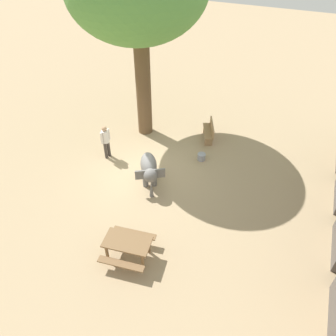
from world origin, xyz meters
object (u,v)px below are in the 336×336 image
at_px(elephant, 149,168).
at_px(feed_bucket, 201,157).
at_px(picnic_table_near, 128,245).
at_px(wooden_bench, 210,131).
at_px(person_handler, 106,140).

height_order(elephant, feed_bucket, elephant).
distance_m(picnic_table_near, feed_bucket, 5.87).
bearing_deg(picnic_table_near, wooden_bench, -100.74).
height_order(wooden_bench, feed_bucket, wooden_bench).
bearing_deg(elephant, feed_bucket, 116.14).
relative_size(elephant, picnic_table_near, 0.99).
distance_m(wooden_bench, picnic_table_near, 7.55).
height_order(wooden_bench, picnic_table_near, wooden_bench).
height_order(elephant, picnic_table_near, elephant).
xyz_separation_m(person_handler, picnic_table_near, (4.37, 3.44, -0.36)).
bearing_deg(wooden_bench, feed_bucket, 163.77).
bearing_deg(picnic_table_near, feed_bucket, -103.39).
bearing_deg(feed_bucket, elephant, -32.85).
distance_m(elephant, person_handler, 2.65).
xyz_separation_m(elephant, person_handler, (-0.84, -2.50, 0.18)).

